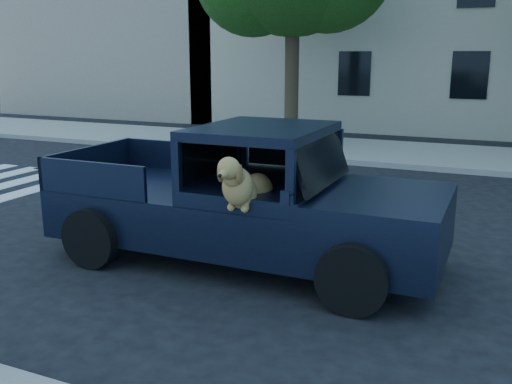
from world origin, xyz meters
TOP-DOWN VIEW (x-y plane):
  - ground at (0.00, 0.00)m, footprint 120.00×120.00m
  - far_sidewalk at (0.00, 9.20)m, footprint 60.00×4.00m
  - lane_stripes at (2.00, 3.40)m, footprint 21.60×0.14m
  - building_left at (-15.00, 16.50)m, footprint 12.00×6.00m
  - pickup_truck at (-0.98, -0.53)m, footprint 5.49×2.80m

SIDE VIEW (x-z plane):
  - ground at x=0.00m, z-range 0.00..0.00m
  - lane_stripes at x=2.00m, z-range 0.00..0.01m
  - far_sidewalk at x=0.00m, z-range 0.00..0.15m
  - pickup_truck at x=-0.98m, z-range -0.32..1.64m
  - building_left at x=-15.00m, z-range 0.00..8.00m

